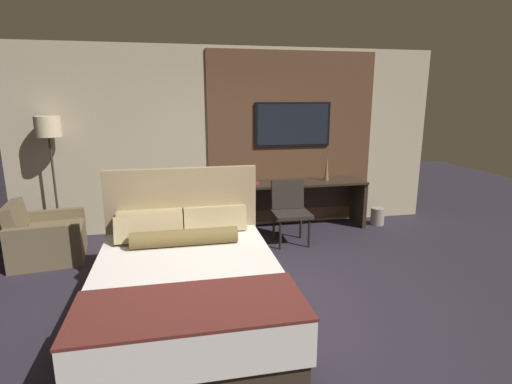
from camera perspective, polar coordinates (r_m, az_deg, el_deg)
The scene contains 11 objects.
ground_plane at distance 4.18m, azimuth -1.84°, elevation -15.89°, with size 16.00×16.00×0.00m, color #28232D.
wall_back_tv_panel at distance 6.28m, azimuth -4.32°, elevation 7.41°, with size 7.20×0.09×2.80m.
bed at distance 3.87m, azimuth -9.83°, elevation -12.92°, with size 1.70×2.24×1.28m.
desk at distance 6.37m, azimuth 5.66°, elevation -0.49°, with size 2.19×0.55×0.76m.
tv at distance 6.41m, azimuth 5.29°, elevation 9.59°, with size 1.22×0.04×0.69m.
desk_chair at distance 5.74m, azimuth 4.82°, elevation -2.04°, with size 0.52×0.52×0.89m.
armchair_by_window at distance 5.85m, azimuth -27.81°, elevation -6.03°, with size 0.96×0.98×0.78m.
floor_lamp at distance 6.19m, azimuth -27.46°, elevation 6.96°, with size 0.34×0.34×1.80m.
vase_tall at distance 6.43m, azimuth 10.07°, elevation 3.41°, with size 0.08×0.08×0.40m.
book at distance 6.06m, azimuth -0.74°, elevation 1.25°, with size 0.26×0.22×0.03m.
waste_bin at distance 6.88m, azimuth 16.95°, elevation -3.33°, with size 0.22×0.22×0.28m.
Camera 1 is at (-0.62, -3.60, 2.04)m, focal length 28.00 mm.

